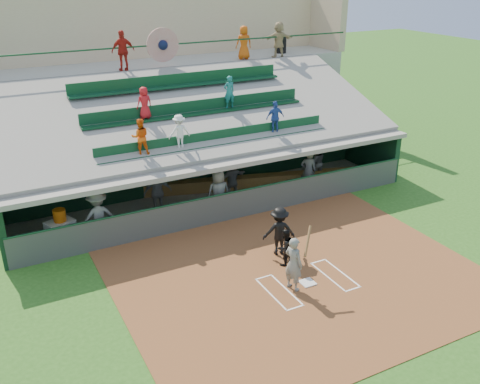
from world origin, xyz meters
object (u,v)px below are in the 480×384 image
batter_at_plate (294,263)px  trash_bin (281,45)px  home_plate (307,283)px  white_table (61,231)px  catcher (285,247)px  water_cooler (59,215)px

batter_at_plate → trash_bin: size_ratio=2.31×
home_plate → white_table: bearing=135.1°
home_plate → trash_bin: size_ratio=0.51×
catcher → trash_bin: (6.96, 11.89, 4.38)m
home_plate → trash_bin: bearing=62.3°
batter_at_plate → water_cooler: size_ratio=4.55×
catcher → white_table: size_ratio=1.40×
water_cooler → trash_bin: size_ratio=0.51×
water_cooler → trash_bin: trash_bin is taller
home_plate → batter_at_plate: (-0.55, -0.03, 0.85)m
water_cooler → home_plate: bearing=-45.0°
white_table → trash_bin: size_ratio=1.06×
white_table → trash_bin: trash_bin is taller
batter_at_plate → catcher: size_ratio=1.56×
batter_at_plate → catcher: (0.50, 1.30, -0.24)m
catcher → white_table: (-6.09, 4.85, -0.21)m
white_table → catcher: bearing=-60.5°
white_table → home_plate: bearing=-66.9°
catcher → batter_at_plate: bearing=57.6°
catcher → water_cooler: bearing=-49.8°
home_plate → batter_at_plate: 1.01m
home_plate → water_cooler: water_cooler is taller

